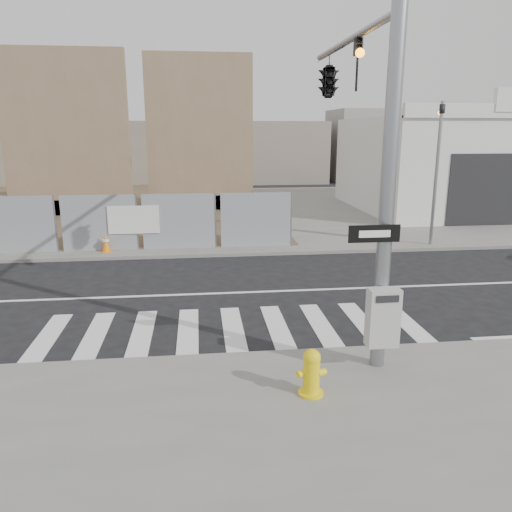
{
  "coord_description": "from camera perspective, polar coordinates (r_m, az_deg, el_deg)",
  "views": [
    {
      "loc": [
        -0.7,
        -12.94,
        4.32
      ],
      "look_at": [
        0.64,
        -1.48,
        1.4
      ],
      "focal_mm": 35.0,
      "sensor_mm": 36.0,
      "label": 1
    }
  ],
  "objects": [
    {
      "name": "ground",
      "position": [
        13.66,
        -3.39,
        -4.26
      ],
      "size": [
        100.0,
        100.0,
        0.0
      ],
      "primitive_type": "plane",
      "color": "black",
      "rests_on": "ground"
    },
    {
      "name": "signal_pole",
      "position": [
        11.36,
        10.09,
        16.31
      ],
      "size": [
        0.96,
        5.87,
        7.0
      ],
      "color": "gray",
      "rests_on": "sidewalk_near"
    },
    {
      "name": "traffic_cone_d",
      "position": [
        18.43,
        -16.8,
        1.41
      ],
      "size": [
        0.41,
        0.41,
        0.64
      ],
      "rotation": [
        0.0,
        0.0,
        0.31
      ],
      "color": "orange",
      "rests_on": "sidewalk_far"
    },
    {
      "name": "fire_hydrant",
      "position": [
        8.35,
        6.35,
        -13.06
      ],
      "size": [
        0.55,
        0.55,
        0.79
      ],
      "rotation": [
        0.0,
        0.0,
        0.42
      ],
      "color": "yellow",
      "rests_on": "sidewalk_near"
    },
    {
      "name": "concrete_wall_left",
      "position": [
        26.79,
        -20.67,
        11.31
      ],
      "size": [
        6.0,
        1.3,
        8.0
      ],
      "color": "#786048",
      "rests_on": "sidewalk_far"
    },
    {
      "name": "far_signal_pole",
      "position": [
        19.59,
        20.09,
        10.91
      ],
      "size": [
        0.16,
        0.2,
        5.6
      ],
      "color": "gray",
      "rests_on": "sidewalk_far"
    },
    {
      "name": "sidewalk_far",
      "position": [
        27.28,
        -5.13,
        5.17
      ],
      "size": [
        50.0,
        20.0,
        0.12
      ],
      "primitive_type": "cube",
      "color": "slate",
      "rests_on": "ground"
    },
    {
      "name": "auto_shop",
      "position": [
        29.83,
        23.22,
        9.66
      ],
      "size": [
        12.0,
        10.2,
        5.95
      ],
      "color": "silver",
      "rests_on": "sidewalk_far"
    },
    {
      "name": "utility_pole_right",
      "position": [
        19.81,
        15.29,
        16.29
      ],
      "size": [
        1.6,
        0.28,
        10.0
      ],
      "color": "#4E3624",
      "rests_on": "sidewalk_far"
    },
    {
      "name": "concrete_wall_right",
      "position": [
        27.04,
        -6.37,
        12.13
      ],
      "size": [
        5.5,
        1.3,
        8.0
      ],
      "color": "#786048",
      "rests_on": "sidewalk_far"
    }
  ]
}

